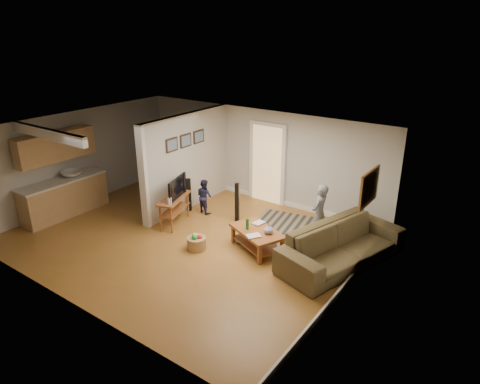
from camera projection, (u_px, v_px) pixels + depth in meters
name	position (u px, v px, depth m)	size (l,w,h in m)	color
ground	(187.00, 238.00, 9.79)	(7.50, 7.50, 0.00)	brown
room_shell	(163.00, 165.00, 10.15)	(7.54, 6.02, 2.52)	beige
area_rug	(308.00, 236.00, 9.89)	(2.84, 2.08, 0.01)	black
sofa	(340.00, 263.00, 8.78)	(2.82, 1.10, 0.82)	#433E21
coffee_table	(258.00, 235.00, 9.16)	(1.39, 1.13, 0.71)	brown
tv_console	(174.00, 200.00, 10.26)	(0.75, 1.19, 0.96)	brown
speaker_left	(189.00, 195.00, 11.08)	(0.09, 0.09, 0.89)	black
speaker_right	(237.00, 203.00, 10.46)	(0.10, 0.10, 1.00)	black
toy_basket	(197.00, 243.00, 9.27)	(0.42, 0.42, 0.37)	olive
child	(317.00, 241.00, 9.66)	(0.50, 0.33, 1.36)	slate
toddler	(205.00, 212.00, 11.14)	(0.44, 0.34, 0.90)	#1D1E3E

